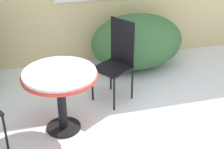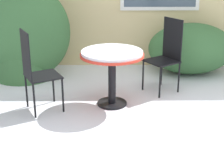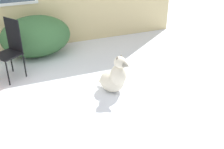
{
  "view_description": "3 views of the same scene",
  "coord_description": "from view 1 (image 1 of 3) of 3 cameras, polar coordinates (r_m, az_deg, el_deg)",
  "views": [
    {
      "loc": [
        -0.89,
        -2.66,
        2.35
      ],
      "look_at": [
        0.0,
        0.6,
        0.55
      ],
      "focal_mm": 55.0,
      "sensor_mm": 36.0,
      "label": 1
    },
    {
      "loc": [
        -0.63,
        -3.59,
        1.85
      ],
      "look_at": [
        -0.59,
        0.5,
        0.41
      ],
      "focal_mm": 55.0,
      "sensor_mm": 36.0,
      "label": 2
    },
    {
      "loc": [
        0.12,
        -3.7,
        2.39
      ],
      "look_at": [
        1.58,
        -0.09,
        0.29
      ],
      "focal_mm": 45.0,
      "sensor_mm": 36.0,
      "label": 3
    }
  ],
  "objects": [
    {
      "name": "shrub_middle",
      "position": [
        5.07,
        4.18,
        5.44
      ],
      "size": [
        1.37,
        0.91,
        0.82
      ],
      "color": "#386638",
      "rests_on": "ground_plane"
    },
    {
      "name": "patio_chair_near_table",
      "position": [
        4.22,
        0.82,
        2.65
      ],
      "size": [
        0.54,
        0.54,
        1.02
      ],
      "rotation": [
        0.0,
        0.0,
        -0.97
      ],
      "color": "black",
      "rests_on": "ground_plane"
    },
    {
      "name": "ground_plane",
      "position": [
        3.66,
        2.53,
        -11.94
      ],
      "size": [
        16.0,
        16.0,
        0.0
      ],
      "primitive_type": "plane",
      "color": "white"
    },
    {
      "name": "patio_table",
      "position": [
        3.63,
        -8.63,
        -1.27
      ],
      "size": [
        0.8,
        0.8,
        0.72
      ],
      "color": "black",
      "rests_on": "ground_plane"
    }
  ]
}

